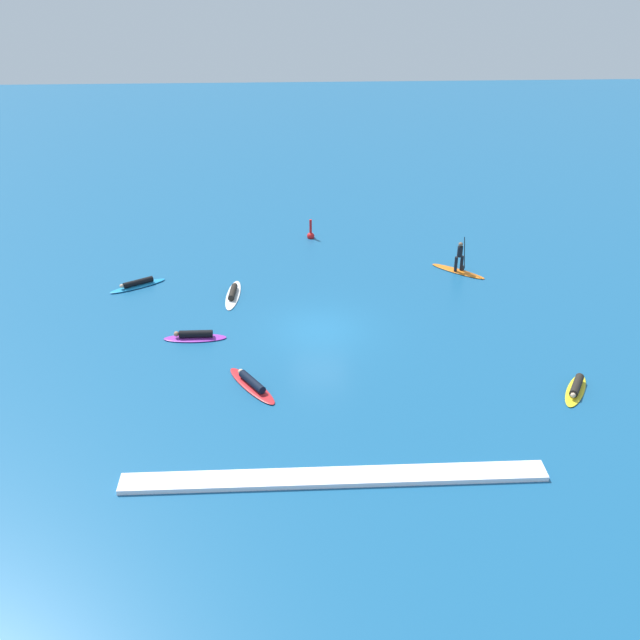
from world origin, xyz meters
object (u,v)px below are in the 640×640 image
at_px(surfer_on_purple_board, 195,336).
at_px(marker_buoy, 311,235).
at_px(surfer_on_red_board, 252,384).
at_px(surfer_on_blue_board, 138,284).
at_px(surfer_on_white_board, 233,293).
at_px(surfer_on_yellow_board, 576,388).
at_px(surfer_on_orange_board, 459,265).

relative_size(surfer_on_purple_board, marker_buoy, 2.24).
height_order(surfer_on_red_board, marker_buoy, marker_buoy).
bearing_deg(surfer_on_blue_board, surfer_on_purple_board, 90.86).
xyz_separation_m(surfer_on_blue_board, marker_buoy, (9.13, 6.23, 0.07)).
relative_size(surfer_on_white_board, marker_buoy, 2.66).
xyz_separation_m(surfer_on_blue_board, surfer_on_white_board, (4.96, -1.26, -0.01)).
xyz_separation_m(surfer_on_yellow_board, marker_buoy, (-9.99, 16.69, 0.05)).
bearing_deg(surfer_on_red_board, surfer_on_purple_board, 0.79).
distance_m(surfer_on_white_board, marker_buoy, 8.57).
height_order(surfer_on_blue_board, marker_buoy, marker_buoy).
relative_size(surfer_on_blue_board, surfer_on_orange_board, 1.03).
distance_m(surfer_on_orange_board, surfer_on_purple_board, 14.90).
bearing_deg(surfer_on_purple_board, surfer_on_orange_board, -153.89).
bearing_deg(surfer_on_red_board, surfer_on_blue_board, -0.19).
bearing_deg(surfer_on_red_board, surfer_on_white_board, -24.79).
relative_size(surfer_on_blue_board, surfer_on_yellow_board, 1.11).
xyz_separation_m(surfer_on_red_board, surfer_on_blue_board, (-6.18, 9.52, -0.01)).
height_order(surfer_on_purple_board, marker_buoy, marker_buoy).
xyz_separation_m(surfer_on_blue_board, surfer_on_orange_board, (16.87, 1.04, 0.28)).
bearing_deg(surfer_on_purple_board, surfer_on_red_board, 123.96).
xyz_separation_m(surfer_on_blue_board, surfer_on_yellow_board, (19.12, -10.46, 0.02)).
bearing_deg(surfer_on_white_board, surfer_on_red_board, -167.59).
bearing_deg(marker_buoy, surfer_on_white_board, -119.12).
xyz_separation_m(surfer_on_orange_board, marker_buoy, (-7.74, 5.20, -0.21)).
height_order(surfer_on_red_board, surfer_on_orange_board, surfer_on_orange_board).
height_order(surfer_on_yellow_board, marker_buoy, marker_buoy).
distance_m(surfer_on_red_board, surfer_on_blue_board, 11.35).
bearing_deg(surfer_on_orange_board, surfer_on_white_board, -128.59).
relative_size(surfer_on_purple_board, surfer_on_white_board, 0.84).
bearing_deg(surfer_on_white_board, marker_buoy, -25.11).
distance_m(surfer_on_red_board, surfer_on_yellow_board, 12.97).
bearing_deg(surfer_on_orange_board, surfer_on_red_board, -94.85).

